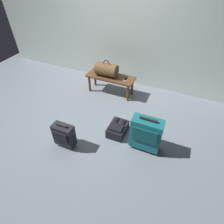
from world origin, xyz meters
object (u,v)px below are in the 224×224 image
Objects in this scene: cell_phone at (126,79)px; suitcase_small_charcoal at (64,135)px; backpack_dark at (118,129)px; duffel_bag_brown at (107,70)px; suitcase_upright_teal at (146,134)px; bench at (111,79)px.

cell_phone is 0.31× the size of suitcase_small_charcoal.
cell_phone is 0.38× the size of backpack_dark.
suitcase_upright_teal is at bearing -45.10° from duffel_bag_brown.
backpack_dark is (-0.50, 0.12, -0.23)m from suitcase_upright_teal.
suitcase_small_charcoal is 1.21× the size of backpack_dark.
bench is 2.17× the size of suitcase_small_charcoal.
duffel_bag_brown is 0.44m from cell_phone.
cell_phone is 1.71m from suitcase_small_charcoal.
backpack_dark is at bearing -76.17° from cell_phone.
duffel_bag_brown is at bearing 122.87° from backpack_dark.
duffel_bag_brown is at bearing -176.40° from cell_phone.
suitcase_small_charcoal is 0.88m from backpack_dark.
suitcase_small_charcoal is (-0.05, -1.64, -0.10)m from bench.
bench is at bearing 88.21° from suitcase_small_charcoal.
backpack_dark is (0.65, 0.57, -0.15)m from suitcase_small_charcoal.
suitcase_small_charcoal is at bearing -88.67° from duffel_bag_brown.
cell_phone is 1.44m from suitcase_upright_teal.
bench is 0.21m from duffel_bag_brown.
backpack_dark is at bearing 165.92° from suitcase_upright_teal.
suitcase_upright_teal reaches higher than backpack_dark.
cell_phone is at bearing 3.60° from duffel_bag_brown.
cell_phone is 0.23× the size of suitcase_upright_teal.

